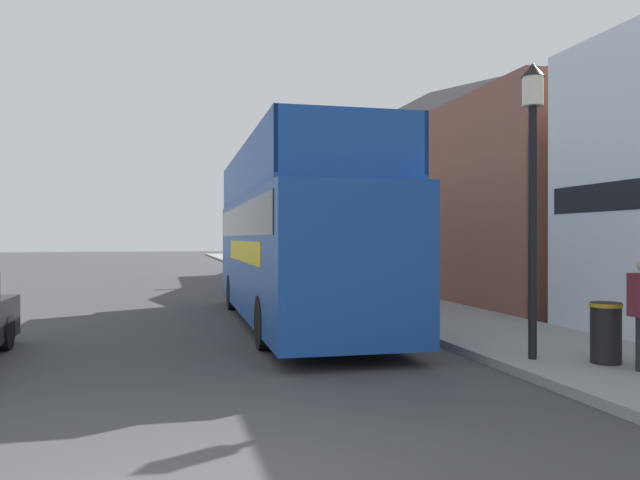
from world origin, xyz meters
TOP-DOWN VIEW (x-y plane):
  - ground_plane at (0.00, 21.00)m, footprint 144.00×144.00m
  - sidewalk at (6.50, 18.00)m, footprint 3.23×108.00m
  - brick_terrace_rear at (11.11, 20.29)m, footprint 6.00×24.20m
  - tour_bus at (2.89, 9.66)m, footprint 2.73×10.83m
  - parked_car_ahead_of_bus at (3.75, 18.47)m, footprint 1.95×4.58m
  - lamp_post_nearest at (5.47, 3.85)m, footprint 0.35×0.35m
  - lamp_post_second at (5.52, 13.50)m, footprint 0.35×0.35m
  - lamp_post_third at (5.26, 23.16)m, footprint 0.35×0.35m
  - litter_bin at (6.34, 3.29)m, footprint 0.48×0.48m

SIDE VIEW (x-z plane):
  - ground_plane at x=0.00m, z-range 0.00..0.00m
  - sidewalk at x=6.50m, z-range 0.00..0.14m
  - litter_bin at x=6.34m, z-range 0.17..1.08m
  - parked_car_ahead_of_bus at x=3.75m, z-range -0.02..1.28m
  - tour_bus at x=2.89m, z-range -0.17..3.89m
  - lamp_post_second at x=5.52m, z-range 0.98..5.27m
  - lamp_post_third at x=5.26m, z-range 1.01..5.52m
  - lamp_post_nearest at x=5.47m, z-range 1.02..5.60m
  - brick_terrace_rear at x=11.11m, z-range 0.00..8.32m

